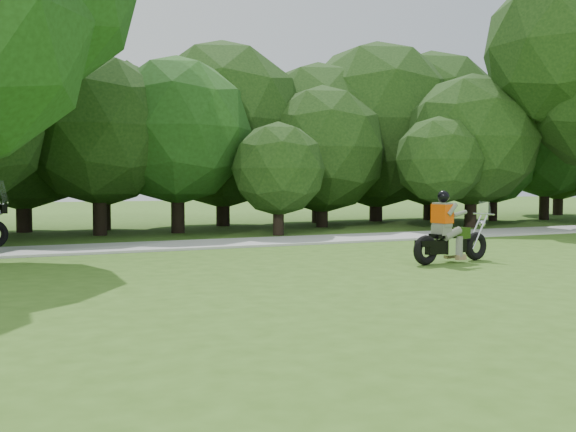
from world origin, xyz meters
TOP-DOWN VIEW (x-y plane):
  - ground at (0.00, 0.00)m, footprint 100.00×100.00m
  - walkway at (0.00, 8.00)m, footprint 60.00×2.20m
  - tree_line at (-0.41, 14.56)m, footprint 39.61×11.90m
  - chopper_motorcycle at (-0.88, 2.26)m, footprint 2.11×0.69m

SIDE VIEW (x-z plane):
  - ground at x=0.00m, z-range 0.00..0.00m
  - walkway at x=0.00m, z-range 0.00..0.06m
  - chopper_motorcycle at x=-0.88m, z-range -0.20..1.31m
  - tree_line at x=-0.41m, z-range -0.17..7.58m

